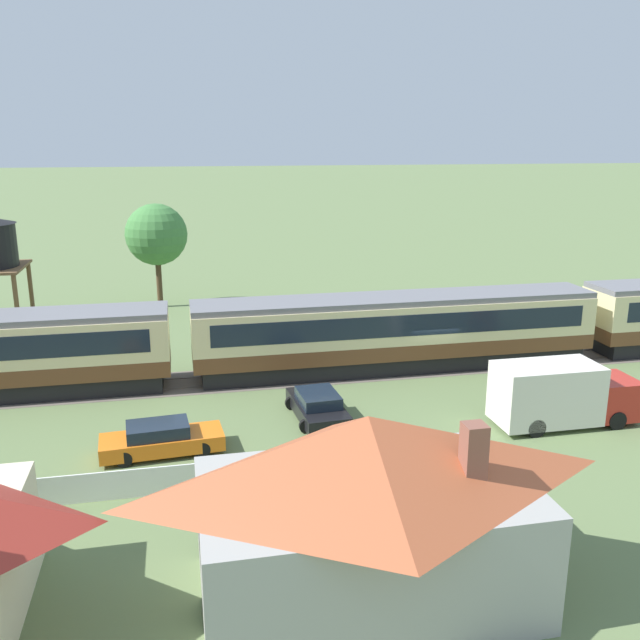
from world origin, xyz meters
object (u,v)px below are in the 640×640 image
passenger_train (186,341)px  cottage_terracotta_roof (367,505)px  delivery_truck_red (561,394)px  yard_tree_0 (156,235)px  parked_car_black (318,406)px  parked_car_orange (161,439)px

passenger_train → cottage_terracotta_roof: size_ratio=9.57×
delivery_truck_red → yard_tree_0: 30.90m
parked_car_black → yard_tree_0: size_ratio=0.58×
passenger_train → parked_car_orange: (-1.18, -7.89, -1.61)m
passenger_train → delivery_truck_red: size_ratio=14.25×
cottage_terracotta_roof → yard_tree_0: size_ratio=1.23×
parked_car_orange → delivery_truck_red: 16.75m
delivery_truck_red → cottage_terracotta_roof: bearing=-140.5°
parked_car_orange → delivery_truck_red: size_ratio=0.77×
parked_car_orange → yard_tree_0: yard_tree_0 is taller
delivery_truck_red → yard_tree_0: yard_tree_0 is taller
passenger_train → parked_car_black: (5.49, -5.83, -1.61)m
parked_car_black → yard_tree_0: (-7.09, 22.72, 4.71)m
parked_car_orange → cottage_terracotta_roof: bearing=-65.4°
cottage_terracotta_roof → yard_tree_0: bearing=99.7°
passenger_train → delivery_truck_red: passenger_train is taller
yard_tree_0 → parked_car_orange: bearing=-89.0°
cottage_terracotta_roof → parked_car_black: 12.17m
parked_car_black → delivery_truck_red: bearing=-108.5°
passenger_train → delivery_truck_red: 17.74m
cottage_terracotta_roof → delivery_truck_red: size_ratio=1.49×
parked_car_black → cottage_terracotta_roof: bearing=170.8°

